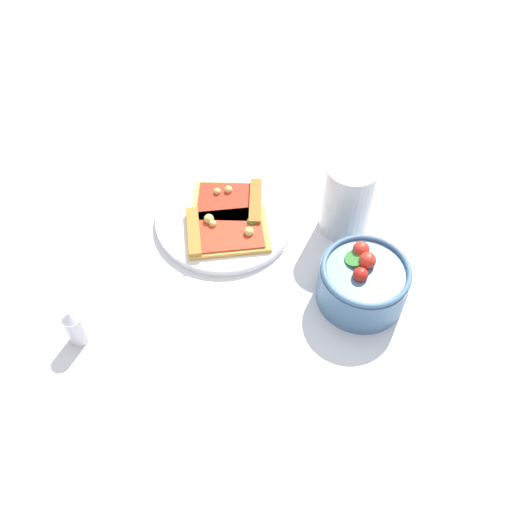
# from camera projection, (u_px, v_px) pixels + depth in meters

# --- Properties ---
(ground_plane) EXTENTS (2.40, 2.40, 0.00)m
(ground_plane) POSITION_uv_depth(u_px,v_px,m) (217.00, 235.00, 0.95)
(ground_plane) COLOR silver
(ground_plane) RESTS_ON ground
(plate) EXTENTS (0.24, 0.24, 0.01)m
(plate) POSITION_uv_depth(u_px,v_px,m) (227.00, 219.00, 0.97)
(plate) COLOR white
(plate) RESTS_ON ground_plane
(pizza_slice_near) EXTENTS (0.14, 0.13, 0.02)m
(pizza_slice_near) POSITION_uv_depth(u_px,v_px,m) (233.00, 203.00, 0.97)
(pizza_slice_near) COLOR #E5B256
(pizza_slice_near) RESTS_ON plate
(pizza_slice_far) EXTENTS (0.17, 0.15, 0.02)m
(pizza_slice_far) POSITION_uv_depth(u_px,v_px,m) (222.00, 231.00, 0.93)
(pizza_slice_far) COLOR gold
(pizza_slice_far) RESTS_ON plate
(salad_bowl) EXTENTS (0.14, 0.14, 0.09)m
(salad_bowl) POSITION_uv_depth(u_px,v_px,m) (363.00, 282.00, 0.85)
(salad_bowl) COLOR #4C7299
(salad_bowl) RESTS_ON ground_plane
(soda_glass) EXTENTS (0.08, 0.08, 0.13)m
(soda_glass) POSITION_uv_depth(u_px,v_px,m) (348.00, 199.00, 0.92)
(soda_glass) COLOR silver
(soda_glass) RESTS_ON ground_plane
(pepper_shaker) EXTENTS (0.03, 0.03, 0.07)m
(pepper_shaker) POSITION_uv_depth(u_px,v_px,m) (75.00, 327.00, 0.81)
(pepper_shaker) COLOR silver
(pepper_shaker) RESTS_ON ground_plane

